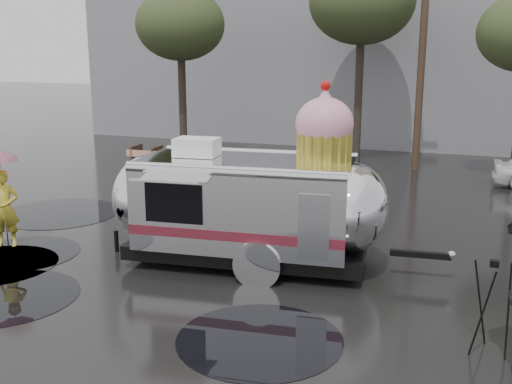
% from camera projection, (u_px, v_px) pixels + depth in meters
% --- Properties ---
extents(ground, '(120.00, 120.00, 0.00)m').
position_uv_depth(ground, '(209.00, 295.00, 11.35)').
color(ground, black).
rests_on(ground, ground).
extents(puddles, '(10.94, 8.35, 0.01)m').
position_uv_depth(puddles, '(60.00, 259.00, 13.29)').
color(puddles, black).
rests_on(puddles, ground).
extents(grey_building, '(22.00, 12.00, 13.00)m').
position_uv_depth(grey_building, '(319.00, 13.00, 33.12)').
color(grey_building, slate).
rests_on(grey_building, ground).
extents(utility_pole, '(1.60, 0.28, 9.00)m').
position_uv_depth(utility_pole, '(422.00, 47.00, 22.27)').
color(utility_pole, '#473323').
rests_on(utility_pole, ground).
extents(tree_left, '(3.64, 3.64, 6.95)m').
position_uv_depth(tree_left, '(180.00, 25.00, 24.28)').
color(tree_left, '#382D26').
rests_on(tree_left, ground).
extents(tree_mid, '(4.20, 4.20, 8.03)m').
position_uv_depth(tree_mid, '(362.00, 3.00, 23.61)').
color(tree_mid, '#382D26').
rests_on(tree_mid, ground).
extents(barricade_row, '(4.30, 0.80, 1.00)m').
position_uv_depth(barricade_row, '(182.00, 161.00, 22.18)').
color(barricade_row, '#473323').
rests_on(barricade_row, ground).
extents(airstream_trailer, '(7.45, 3.29, 4.03)m').
position_uv_depth(airstream_trailer, '(251.00, 201.00, 12.72)').
color(airstream_trailer, silver).
rests_on(airstream_trailer, ground).
extents(person_left, '(0.79, 0.69, 1.83)m').
position_uv_depth(person_left, '(5.00, 208.00, 14.01)').
color(person_left, gold).
rests_on(person_left, ground).
extents(umbrella_pink, '(1.08, 1.08, 2.28)m').
position_uv_depth(umbrella_pink, '(0.00, 166.00, 13.78)').
color(umbrella_pink, pink).
rests_on(umbrella_pink, ground).
extents(tripod, '(0.56, 0.62, 1.51)m').
position_uv_depth(tripod, '(491.00, 299.00, 9.00)').
color(tripod, black).
rests_on(tripod, ground).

